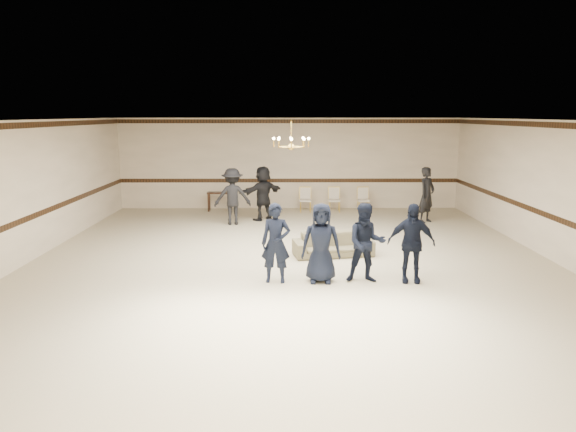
# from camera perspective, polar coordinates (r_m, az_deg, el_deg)

# --- Properties ---
(room) EXTENTS (12.01, 14.01, 3.21)m
(room) POSITION_cam_1_polar(r_m,az_deg,el_deg) (12.04, 0.40, 2.59)
(room) COLOR tan
(room) RESTS_ON ground
(chair_rail) EXTENTS (12.00, 0.02, 0.14)m
(chair_rail) POSITION_cam_1_polar(r_m,az_deg,el_deg) (19.04, 0.11, 3.81)
(chair_rail) COLOR #351F10
(chair_rail) RESTS_ON wall_back
(crown_molding) EXTENTS (12.00, 0.02, 0.14)m
(crown_molding) POSITION_cam_1_polar(r_m,az_deg,el_deg) (18.90, 0.11, 10.08)
(crown_molding) COLOR #351F10
(crown_molding) RESTS_ON wall_back
(chandelier) EXTENTS (0.94, 0.94, 0.89)m
(chandelier) POSITION_cam_1_polar(r_m,az_deg,el_deg) (12.92, 0.34, 8.83)
(chandelier) COLOR gold
(chandelier) RESTS_ON ceiling
(boy_a) EXTENTS (0.61, 0.43, 1.60)m
(boy_a) POSITION_cam_1_polar(r_m,az_deg,el_deg) (10.63, -1.31, -2.91)
(boy_a) COLOR black
(boy_a) RESTS_ON floor
(boy_b) EXTENTS (0.81, 0.55, 1.60)m
(boy_b) POSITION_cam_1_polar(r_m,az_deg,el_deg) (10.65, 3.55, -2.90)
(boy_b) COLOR black
(boy_b) RESTS_ON floor
(boy_c) EXTENTS (0.80, 0.63, 1.60)m
(boy_c) POSITION_cam_1_polar(r_m,az_deg,el_deg) (10.75, 8.34, -2.87)
(boy_c) COLOR black
(boy_c) RESTS_ON floor
(boy_d) EXTENTS (0.97, 0.48, 1.60)m
(boy_d) POSITION_cam_1_polar(r_m,az_deg,el_deg) (10.92, 13.02, -2.82)
(boy_d) COLOR black
(boy_d) RESTS_ON floor
(settee) EXTENTS (1.97, 1.05, 0.55)m
(settee) POSITION_cam_1_polar(r_m,az_deg,el_deg) (12.77, 4.84, -3.04)
(settee) COLOR #696046
(settee) RESTS_ON floor
(adult_left) EXTENTS (1.19, 0.78, 1.72)m
(adult_left) POSITION_cam_1_polar(r_m,az_deg,el_deg) (16.30, -5.95, 2.08)
(adult_left) COLOR black
(adult_left) RESTS_ON floor
(adult_mid) EXTENTS (1.56, 1.41, 1.72)m
(adult_mid) POSITION_cam_1_polar(r_m,az_deg,el_deg) (16.93, -2.69, 2.45)
(adult_mid) COLOR black
(adult_mid) RESTS_ON floor
(adult_right) EXTENTS (0.74, 0.73, 1.72)m
(adult_right) POSITION_cam_1_polar(r_m,az_deg,el_deg) (17.10, 14.60, 2.20)
(adult_right) COLOR black
(adult_right) RESTS_ON floor
(banquet_chair_left) EXTENTS (0.43, 0.43, 0.84)m
(banquet_chair_left) POSITION_cam_1_polar(r_m,az_deg,el_deg) (18.37, 1.88, 1.72)
(banquet_chair_left) COLOR beige
(banquet_chair_left) RESTS_ON floor
(banquet_chair_mid) EXTENTS (0.44, 0.44, 0.84)m
(banquet_chair_mid) POSITION_cam_1_polar(r_m,az_deg,el_deg) (18.44, 4.98, 1.71)
(banquet_chair_mid) COLOR beige
(banquet_chair_mid) RESTS_ON floor
(banquet_chair_right) EXTENTS (0.41, 0.41, 0.84)m
(banquet_chair_right) POSITION_cam_1_polar(r_m,az_deg,el_deg) (18.56, 8.06, 1.71)
(banquet_chair_right) COLOR beige
(banquet_chair_right) RESTS_ON floor
(console_table) EXTENTS (0.80, 0.35, 0.66)m
(console_table) POSITION_cam_1_polar(r_m,az_deg,el_deg) (18.71, -7.37, 1.53)
(console_table) COLOR black
(console_table) RESTS_ON floor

